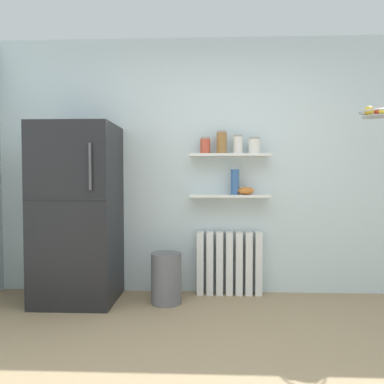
{
  "coord_description": "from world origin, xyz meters",
  "views": [
    {
      "loc": [
        -0.05,
        -1.77,
        1.18
      ],
      "look_at": [
        -0.18,
        1.6,
        1.05
      ],
      "focal_mm": 34.38,
      "sensor_mm": 36.0,
      "label": 1
    }
  ],
  "objects_px": {
    "shelf_bowl": "(246,191)",
    "vase": "(235,182)",
    "storage_jar_2": "(238,145)",
    "hanging_fruit_basket": "(375,113)",
    "radiator": "(229,263)",
    "refrigerator": "(78,213)",
    "storage_jar_1": "(222,142)",
    "storage_jar_0": "(205,146)",
    "storage_jar_3": "(254,146)",
    "trash_bin": "(166,278)"
  },
  "relations": [
    {
      "from": "shelf_bowl",
      "to": "vase",
      "type": "bearing_deg",
      "value": 180.0
    },
    {
      "from": "storage_jar_2",
      "to": "shelf_bowl",
      "type": "xyz_separation_m",
      "value": [
        0.08,
        -0.0,
        -0.46
      ]
    },
    {
      "from": "hanging_fruit_basket",
      "to": "radiator",
      "type": "bearing_deg",
      "value": 160.85
    },
    {
      "from": "shelf_bowl",
      "to": "radiator",
      "type": "bearing_deg",
      "value": 169.32
    },
    {
      "from": "refrigerator",
      "to": "radiator",
      "type": "height_order",
      "value": "refrigerator"
    },
    {
      "from": "radiator",
      "to": "refrigerator",
      "type": "bearing_deg",
      "value": -170.35
    },
    {
      "from": "storage_jar_1",
      "to": "storage_jar_0",
      "type": "bearing_deg",
      "value": 180.0
    },
    {
      "from": "storage_jar_3",
      "to": "hanging_fruit_basket",
      "type": "height_order",
      "value": "hanging_fruit_basket"
    },
    {
      "from": "radiator",
      "to": "hanging_fruit_basket",
      "type": "distance_m",
      "value": 1.93
    },
    {
      "from": "refrigerator",
      "to": "shelf_bowl",
      "type": "height_order",
      "value": "refrigerator"
    },
    {
      "from": "refrigerator",
      "to": "hanging_fruit_basket",
      "type": "height_order",
      "value": "hanging_fruit_basket"
    },
    {
      "from": "refrigerator",
      "to": "storage_jar_1",
      "type": "distance_m",
      "value": 1.55
    },
    {
      "from": "storage_jar_3",
      "to": "vase",
      "type": "distance_m",
      "value": 0.41
    },
    {
      "from": "vase",
      "to": "trash_bin",
      "type": "distance_m",
      "value": 1.15
    },
    {
      "from": "refrigerator",
      "to": "vase",
      "type": "distance_m",
      "value": 1.55
    },
    {
      "from": "shelf_bowl",
      "to": "hanging_fruit_basket",
      "type": "distance_m",
      "value": 1.34
    },
    {
      "from": "storage_jar_1",
      "to": "shelf_bowl",
      "type": "relative_size",
      "value": 1.35
    },
    {
      "from": "storage_jar_0",
      "to": "storage_jar_3",
      "type": "xyz_separation_m",
      "value": [
        0.49,
        0.0,
        -0.0
      ]
    },
    {
      "from": "vase",
      "to": "storage_jar_3",
      "type": "bearing_deg",
      "value": 0.0
    },
    {
      "from": "storage_jar_3",
      "to": "vase",
      "type": "xyz_separation_m",
      "value": [
        -0.19,
        -0.0,
        -0.36
      ]
    },
    {
      "from": "refrigerator",
      "to": "storage_jar_2",
      "type": "distance_m",
      "value": 1.69
    },
    {
      "from": "storage_jar_3",
      "to": "hanging_fruit_basket",
      "type": "distance_m",
      "value": 1.09
    },
    {
      "from": "storage_jar_3",
      "to": "storage_jar_0",
      "type": "bearing_deg",
      "value": -180.0
    },
    {
      "from": "storage_jar_1",
      "to": "shelf_bowl",
      "type": "bearing_deg",
      "value": -0.0
    },
    {
      "from": "trash_bin",
      "to": "hanging_fruit_basket",
      "type": "distance_m",
      "value": 2.38
    },
    {
      "from": "storage_jar_0",
      "to": "hanging_fruit_basket",
      "type": "bearing_deg",
      "value": -15.09
    },
    {
      "from": "storage_jar_2",
      "to": "storage_jar_3",
      "type": "relative_size",
      "value": 1.16
    },
    {
      "from": "trash_bin",
      "to": "shelf_bowl",
      "type": "bearing_deg",
      "value": 18.21
    },
    {
      "from": "vase",
      "to": "storage_jar_2",
      "type": "bearing_deg",
      "value": 0.0
    },
    {
      "from": "radiator",
      "to": "storage_jar_1",
      "type": "height_order",
      "value": "storage_jar_1"
    },
    {
      "from": "storage_jar_1",
      "to": "hanging_fruit_basket",
      "type": "relative_size",
      "value": 0.82
    },
    {
      "from": "storage_jar_3",
      "to": "hanging_fruit_basket",
      "type": "relative_size",
      "value": 0.58
    },
    {
      "from": "storage_jar_1",
      "to": "refrigerator",
      "type": "bearing_deg",
      "value": -171.0
    },
    {
      "from": "storage_jar_2",
      "to": "hanging_fruit_basket",
      "type": "distance_m",
      "value": 1.24
    },
    {
      "from": "vase",
      "to": "shelf_bowl",
      "type": "height_order",
      "value": "vase"
    },
    {
      "from": "hanging_fruit_basket",
      "to": "storage_jar_3",
      "type": "bearing_deg",
      "value": 158.08
    },
    {
      "from": "shelf_bowl",
      "to": "trash_bin",
      "type": "bearing_deg",
      "value": -161.79
    },
    {
      "from": "refrigerator",
      "to": "hanging_fruit_basket",
      "type": "relative_size",
      "value": 6.04
    },
    {
      "from": "storage_jar_1",
      "to": "hanging_fruit_basket",
      "type": "xyz_separation_m",
      "value": [
        1.31,
        -0.4,
        0.22
      ]
    },
    {
      "from": "refrigerator",
      "to": "storage_jar_0",
      "type": "xyz_separation_m",
      "value": [
        1.21,
        0.22,
        0.66
      ]
    },
    {
      "from": "storage_jar_1",
      "to": "storage_jar_3",
      "type": "xyz_separation_m",
      "value": [
        0.32,
        0.0,
        -0.03
      ]
    },
    {
      "from": "trash_bin",
      "to": "hanging_fruit_basket",
      "type": "xyz_separation_m",
      "value": [
        1.84,
        -0.15,
        1.51
      ]
    },
    {
      "from": "storage_jar_0",
      "to": "vase",
      "type": "height_order",
      "value": "storage_jar_0"
    },
    {
      "from": "storage_jar_2",
      "to": "trash_bin",
      "type": "xyz_separation_m",
      "value": [
        -0.69,
        -0.25,
        -1.27
      ]
    },
    {
      "from": "trash_bin",
      "to": "radiator",
      "type": "bearing_deg",
      "value": 24.92
    },
    {
      "from": "vase",
      "to": "trash_bin",
      "type": "height_order",
      "value": "vase"
    },
    {
      "from": "storage_jar_3",
      "to": "trash_bin",
      "type": "relative_size",
      "value": 0.34
    },
    {
      "from": "radiator",
      "to": "trash_bin",
      "type": "height_order",
      "value": "radiator"
    },
    {
      "from": "storage_jar_1",
      "to": "hanging_fruit_basket",
      "type": "distance_m",
      "value": 1.39
    },
    {
      "from": "storage_jar_3",
      "to": "vase",
      "type": "bearing_deg",
      "value": -180.0
    }
  ]
}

